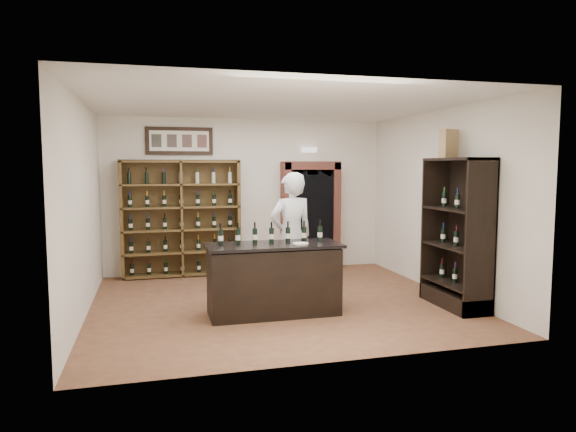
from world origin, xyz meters
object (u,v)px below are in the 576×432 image
at_px(counter_bottle_0, 221,237).
at_px(side_cabinet, 458,256).
at_px(tasting_counter, 274,280).
at_px(shopkeeper, 291,236).
at_px(wine_shelf, 181,218).
at_px(wine_crate, 449,144).

xyz_separation_m(counter_bottle_0, side_cabinet, (3.44, -0.42, -0.35)).
height_order(tasting_counter, shopkeeper, shopkeeper).
bearing_deg(side_cabinet, counter_bottle_0, 173.02).
bearing_deg(wine_shelf, side_cabinet, -40.21).
relative_size(wine_shelf, tasting_counter, 1.17).
xyz_separation_m(tasting_counter, shopkeeper, (0.45, 0.73, 0.50)).
relative_size(counter_bottle_0, side_cabinet, 0.14).
bearing_deg(shopkeeper, wine_shelf, -66.66).
xyz_separation_m(side_cabinet, wine_crate, (-0.01, 0.32, 1.66)).
bearing_deg(side_cabinet, tasting_counter, 173.72).
bearing_deg(wine_crate, wine_shelf, 122.11).
bearing_deg(counter_bottle_0, shopkeeper, 27.48).
bearing_deg(wine_crate, shopkeeper, 141.92).
xyz_separation_m(wine_shelf, wine_crate, (3.82, -2.92, 1.32)).
relative_size(wine_shelf, wine_crate, 5.09).
xyz_separation_m(tasting_counter, counter_bottle_0, (-0.72, 0.12, 0.61)).
distance_m(side_cabinet, shopkeeper, 2.51).
bearing_deg(wine_shelf, shopkeeper, -54.76).
bearing_deg(shopkeeper, tasting_counter, 46.29).
distance_m(tasting_counter, wine_crate, 3.33).
bearing_deg(shopkeeper, counter_bottle_0, 15.58).
xyz_separation_m(side_cabinet, shopkeeper, (-2.27, 1.03, 0.24)).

